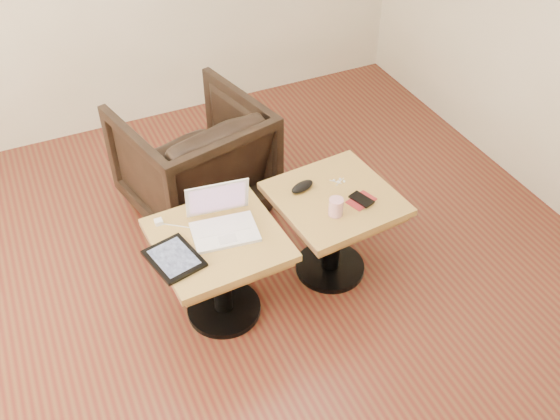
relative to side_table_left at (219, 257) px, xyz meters
name	(u,v)px	position (x,y,z in m)	size (l,w,h in m)	color
room_shell	(216,116)	(-0.02, -0.18, 0.94)	(4.52, 4.52, 2.71)	#531E17
side_table_left	(219,257)	(0.00, 0.00, 0.00)	(0.64, 0.64, 0.55)	black
side_table_right	(334,216)	(0.67, 0.03, 0.00)	(0.66, 0.66, 0.55)	black
laptop	(222,221)	(0.05, 0.05, 0.18)	(0.35, 0.31, 0.22)	white
tablet	(174,258)	(-0.24, -0.06, 0.15)	(0.26, 0.31, 0.02)	black
charging_adapter	(159,222)	(-0.23, 0.21, 0.15)	(0.04, 0.04, 0.02)	white
glasses_case	(302,187)	(0.53, 0.15, 0.16)	(0.14, 0.06, 0.04)	black
striped_cup	(336,207)	(0.60, -0.09, 0.19)	(0.07, 0.07, 0.10)	#D95A74
earbuds_tangle	(339,181)	(0.75, 0.13, 0.14)	(0.07, 0.05, 0.01)	white
phone_on_sleeve	(361,200)	(0.77, -0.06, 0.15)	(0.17, 0.14, 0.02)	maroon
armchair	(194,159)	(0.17, 0.91, -0.05)	(0.78, 0.81, 0.73)	black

